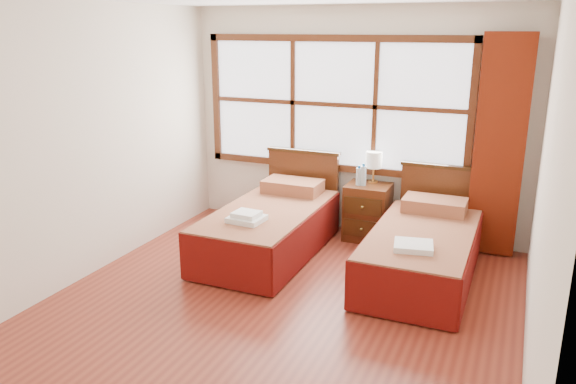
% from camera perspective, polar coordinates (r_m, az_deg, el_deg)
% --- Properties ---
extents(floor, '(4.50, 4.50, 0.00)m').
position_cam_1_polar(floor, '(4.97, -1.38, -11.96)').
color(floor, maroon).
rests_on(floor, ground).
extents(wall_back, '(4.00, 0.00, 4.00)m').
position_cam_1_polar(wall_back, '(6.57, 6.77, 7.02)').
color(wall_back, silver).
rests_on(wall_back, floor).
extents(wall_left, '(0.00, 4.50, 4.50)m').
position_cam_1_polar(wall_left, '(5.61, -20.45, 4.50)').
color(wall_left, silver).
rests_on(wall_left, floor).
extents(wall_right, '(0.00, 4.50, 4.50)m').
position_cam_1_polar(wall_right, '(4.11, 24.75, -0.08)').
color(wall_right, silver).
rests_on(wall_right, floor).
extents(window, '(3.16, 0.06, 1.56)m').
position_cam_1_polar(window, '(6.58, 4.62, 8.86)').
color(window, white).
rests_on(window, wall_back).
extents(curtain, '(0.50, 0.16, 2.30)m').
position_cam_1_polar(curtain, '(6.20, 20.69, 4.29)').
color(curtain, maroon).
rests_on(curtain, wall_back).
extents(bed_left, '(0.98, 2.00, 0.95)m').
position_cam_1_polar(bed_left, '(6.07, -1.78, -3.53)').
color(bed_left, '#361E0B').
rests_on(bed_left, floor).
extents(bed_right, '(0.95, 1.97, 0.92)m').
position_cam_1_polar(bed_right, '(5.63, 13.51, -5.74)').
color(bed_right, '#361E0B').
rests_on(bed_right, floor).
extents(nightstand, '(0.49, 0.48, 0.65)m').
position_cam_1_polar(nightstand, '(6.49, 8.08, -2.03)').
color(nightstand, '#4D2510').
rests_on(nightstand, floor).
extents(towels_left, '(0.35, 0.31, 0.10)m').
position_cam_1_polar(towels_left, '(5.57, -4.23, -2.58)').
color(towels_left, white).
rests_on(towels_left, bed_left).
extents(towels_right, '(0.38, 0.35, 0.05)m').
position_cam_1_polar(towels_right, '(5.06, 12.63, -5.37)').
color(towels_right, white).
rests_on(towels_right, bed_right).
extents(lamp, '(0.19, 0.19, 0.36)m').
position_cam_1_polar(lamp, '(6.45, 8.72, 3.17)').
color(lamp, '#C1873E').
rests_on(lamp, nightstand).
extents(bottle_near, '(0.06, 0.06, 0.22)m').
position_cam_1_polar(bottle_near, '(6.35, 7.19, 1.60)').
color(bottle_near, '#A6C6D5').
rests_on(bottle_near, nightstand).
extents(bottle_far, '(0.07, 0.07, 0.25)m').
position_cam_1_polar(bottle_far, '(6.34, 7.65, 1.68)').
color(bottle_far, '#A6C6D5').
rests_on(bottle_far, nightstand).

